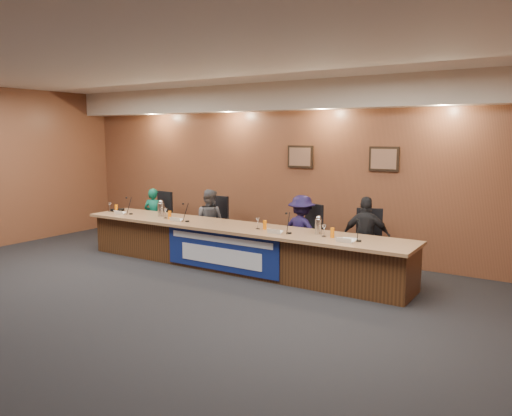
{
  "coord_description": "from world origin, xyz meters",
  "views": [
    {
      "loc": [
        4.75,
        -4.37,
        2.25
      ],
      "look_at": [
        0.37,
        2.48,
        1.06
      ],
      "focal_mm": 35.0,
      "sensor_mm": 36.0,
      "label": 1
    }
  ],
  "objects_px": {
    "office_chair_b": "(212,228)",
    "office_chair_c": "(304,239)",
    "panelist_a": "(154,216)",
    "panelist_b": "(209,221)",
    "panelist_c": "(301,232)",
    "panelist_d": "(366,237)",
    "carafe_left": "(161,210)",
    "dais_body": "(235,248)",
    "carafe_right": "(318,227)",
    "speakerphone": "(118,210)",
    "office_chair_a": "(157,221)",
    "office_chair_d": "(368,247)",
    "banner": "(221,251)"
  },
  "relations": [
    {
      "from": "banner",
      "to": "speakerphone",
      "type": "relative_size",
      "value": 6.88
    },
    {
      "from": "panelist_a",
      "to": "office_chair_d",
      "type": "xyz_separation_m",
      "value": [
        4.58,
        0.1,
        -0.1
      ]
    },
    {
      "from": "panelist_a",
      "to": "panelist_b",
      "type": "xyz_separation_m",
      "value": [
        1.45,
        0.0,
        0.03
      ]
    },
    {
      "from": "dais_body",
      "to": "panelist_d",
      "type": "bearing_deg",
      "value": 17.93
    },
    {
      "from": "carafe_left",
      "to": "panelist_c",
      "type": "bearing_deg",
      "value": 14.73
    },
    {
      "from": "dais_body",
      "to": "carafe_right",
      "type": "xyz_separation_m",
      "value": [
        1.52,
        0.06,
        0.51
      ]
    },
    {
      "from": "office_chair_b",
      "to": "office_chair_c",
      "type": "relative_size",
      "value": 1.0
    },
    {
      "from": "panelist_b",
      "to": "speakerphone",
      "type": "bearing_deg",
      "value": 11.42
    },
    {
      "from": "dais_body",
      "to": "carafe_right",
      "type": "height_order",
      "value": "carafe_right"
    },
    {
      "from": "office_chair_d",
      "to": "speakerphone",
      "type": "xyz_separation_m",
      "value": [
        -4.87,
        -0.78,
        0.3
      ]
    },
    {
      "from": "panelist_b",
      "to": "carafe_right",
      "type": "xyz_separation_m",
      "value": [
        2.59,
        -0.61,
        0.25
      ]
    },
    {
      "from": "panelist_b",
      "to": "carafe_left",
      "type": "xyz_separation_m",
      "value": [
        -0.6,
        -0.68,
        0.26
      ]
    },
    {
      "from": "dais_body",
      "to": "panelist_d",
      "type": "xyz_separation_m",
      "value": [
        2.06,
        0.67,
        0.3
      ]
    },
    {
      "from": "panelist_d",
      "to": "speakerphone",
      "type": "bearing_deg",
      "value": -7.42
    },
    {
      "from": "carafe_left",
      "to": "carafe_right",
      "type": "distance_m",
      "value": 3.19
    },
    {
      "from": "panelist_c",
      "to": "office_chair_c",
      "type": "relative_size",
      "value": 2.6
    },
    {
      "from": "banner",
      "to": "panelist_d",
      "type": "relative_size",
      "value": 1.69
    },
    {
      "from": "panelist_a",
      "to": "office_chair_b",
      "type": "distance_m",
      "value": 1.46
    },
    {
      "from": "dais_body",
      "to": "speakerphone",
      "type": "relative_size",
      "value": 18.75
    },
    {
      "from": "carafe_right",
      "to": "office_chair_d",
      "type": "bearing_deg",
      "value": 52.62
    },
    {
      "from": "panelist_b",
      "to": "office_chair_c",
      "type": "distance_m",
      "value": 1.99
    },
    {
      "from": "panelist_a",
      "to": "office_chair_b",
      "type": "bearing_deg",
      "value": 166.47
    },
    {
      "from": "office_chair_c",
      "to": "carafe_right",
      "type": "relative_size",
      "value": 2.09
    },
    {
      "from": "panelist_d",
      "to": "office_chair_d",
      "type": "bearing_deg",
      "value": -105.37
    },
    {
      "from": "panelist_c",
      "to": "dais_body",
      "type": "bearing_deg",
      "value": 41.75
    },
    {
      "from": "office_chair_b",
      "to": "office_chair_d",
      "type": "relative_size",
      "value": 1.0
    },
    {
      "from": "panelist_a",
      "to": "panelist_c",
      "type": "relative_size",
      "value": 0.94
    },
    {
      "from": "panelist_c",
      "to": "panelist_d",
      "type": "distance_m",
      "value": 1.15
    },
    {
      "from": "office_chair_a",
      "to": "carafe_left",
      "type": "distance_m",
      "value": 1.22
    },
    {
      "from": "banner",
      "to": "panelist_c",
      "type": "height_order",
      "value": "panelist_c"
    },
    {
      "from": "carafe_left",
      "to": "carafe_right",
      "type": "bearing_deg",
      "value": 1.29
    },
    {
      "from": "panelist_b",
      "to": "panelist_d",
      "type": "bearing_deg",
      "value": 170.08
    },
    {
      "from": "carafe_right",
      "to": "office_chair_c",
      "type": "bearing_deg",
      "value": 130.57
    },
    {
      "from": "dais_body",
      "to": "banner",
      "type": "height_order",
      "value": "banner"
    },
    {
      "from": "panelist_a",
      "to": "panelist_b",
      "type": "distance_m",
      "value": 1.45
    },
    {
      "from": "office_chair_a",
      "to": "speakerphone",
      "type": "bearing_deg",
      "value": -104.05
    },
    {
      "from": "panelist_b",
      "to": "panelist_c",
      "type": "bearing_deg",
      "value": 170.08
    },
    {
      "from": "panelist_d",
      "to": "carafe_left",
      "type": "xyz_separation_m",
      "value": [
        -3.73,
        -0.68,
        0.22
      ]
    },
    {
      "from": "dais_body",
      "to": "panelist_c",
      "type": "relative_size",
      "value": 4.81
    },
    {
      "from": "panelist_c",
      "to": "carafe_right",
      "type": "relative_size",
      "value": 5.43
    },
    {
      "from": "carafe_left",
      "to": "carafe_right",
      "type": "relative_size",
      "value": 1.07
    },
    {
      "from": "banner",
      "to": "office_chair_c",
      "type": "distance_m",
      "value": 1.49
    },
    {
      "from": "office_chair_d",
      "to": "panelist_a",
      "type": "bearing_deg",
      "value": 164.38
    },
    {
      "from": "dais_body",
      "to": "speakerphone",
      "type": "bearing_deg",
      "value": -179.68
    },
    {
      "from": "banner",
      "to": "office_chair_d",
      "type": "distance_m",
      "value": 2.37
    },
    {
      "from": "office_chair_d",
      "to": "speakerphone",
      "type": "height_order",
      "value": "speakerphone"
    },
    {
      "from": "carafe_left",
      "to": "panelist_d",
      "type": "bearing_deg",
      "value": 10.32
    },
    {
      "from": "panelist_d",
      "to": "office_chair_a",
      "type": "bearing_deg",
      "value": -16.62
    },
    {
      "from": "banner",
      "to": "panelist_a",
      "type": "xyz_separation_m",
      "value": [
        -2.52,
        1.08,
        0.2
      ]
    },
    {
      "from": "office_chair_a",
      "to": "office_chair_c",
      "type": "height_order",
      "value": "same"
    }
  ]
}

